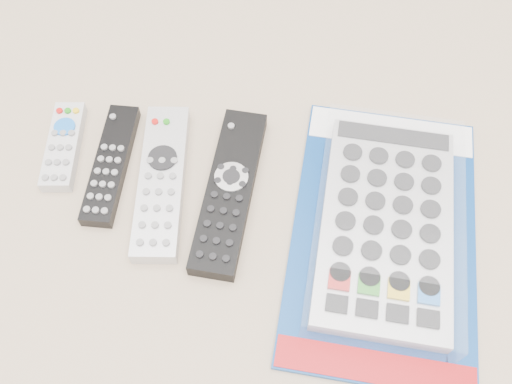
# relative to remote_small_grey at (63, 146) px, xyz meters

# --- Properties ---
(remote_small_grey) EXTENTS (0.05, 0.14, 0.02)m
(remote_small_grey) POSITION_rel_remote_small_grey_xyz_m (0.00, 0.00, 0.00)
(remote_small_grey) COLOR #B7B7BA
(remote_small_grey) RESTS_ON ground
(remote_slim_black) EXTENTS (0.04, 0.18, 0.02)m
(remote_slim_black) POSITION_rel_remote_small_grey_xyz_m (0.07, -0.02, -0.00)
(remote_slim_black) COLOR black
(remote_slim_black) RESTS_ON ground
(remote_silver_dvd) EXTENTS (0.07, 0.22, 0.03)m
(remote_silver_dvd) POSITION_rel_remote_small_grey_xyz_m (0.14, -0.04, 0.00)
(remote_silver_dvd) COLOR #B4B4B9
(remote_silver_dvd) RESTS_ON ground
(remote_large_black) EXTENTS (0.08, 0.24, 0.03)m
(remote_large_black) POSITION_rel_remote_small_grey_xyz_m (0.23, -0.05, 0.00)
(remote_large_black) COLOR black
(remote_large_black) RESTS_ON ground
(jumbo_remote_packaged) EXTENTS (0.25, 0.38, 0.05)m
(jumbo_remote_packaged) POSITION_rel_remote_small_grey_xyz_m (0.42, -0.09, 0.01)
(jumbo_remote_packaged) COLOR navy
(jumbo_remote_packaged) RESTS_ON ground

